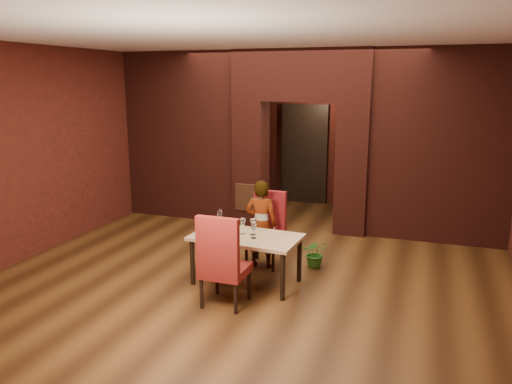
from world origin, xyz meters
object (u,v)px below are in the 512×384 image
wine_glass_a (243,226)px  person_seated (261,224)px  dining_table (246,259)px  water_bottle (220,220)px  chair_near (225,259)px  chair_far (265,230)px  wine_glass_b (253,227)px  wine_bucket (208,227)px  potted_plant (316,253)px  wine_glass_c (254,230)px

wine_glass_a → person_seated: bearing=84.3°
dining_table → water_bottle: bearing=168.5°
chair_near → water_bottle: (-0.41, 0.80, 0.24)m
dining_table → chair_far: (0.03, 0.70, 0.21)m
person_seated → chair_far: bearing=-121.6°
person_seated → wine_glass_b: size_ratio=6.02×
person_seated → wine_glass_a: size_ratio=6.10×
wine_bucket → wine_glass_b: bearing=17.5°
dining_table → potted_plant: 1.16m
wine_glass_a → wine_glass_c: 0.23m
person_seated → water_bottle: bearing=48.3°
person_seated → wine_bucket: person_seated is taller
chair_near → potted_plant: 1.77m
wine_bucket → water_bottle: water_bottle is taller
chair_far → water_bottle: bearing=-124.9°
person_seated → wine_glass_c: person_seated is taller
chair_far → wine_glass_a: 0.70m
dining_table → person_seated: size_ratio=1.10×
chair_far → potted_plant: 0.81m
water_bottle → wine_glass_a: bearing=-10.8°
wine_glass_b → water_bottle: size_ratio=0.73×
chair_near → person_seated: 1.32m
water_bottle → chair_near: bearing=-62.7°
wine_glass_b → wine_glass_c: (0.06, -0.14, 0.00)m
chair_near → wine_glass_b: 0.77m
wine_glass_a → potted_plant: 1.29m
wine_glass_a → wine_bucket: (-0.43, -0.16, 0.00)m
chair_near → wine_glass_b: size_ratio=5.37×
dining_table → person_seated: person_seated is taller
potted_plant → wine_glass_c: bearing=-123.3°
chair_near → chair_far: bearing=-91.2°
wine_glass_a → potted_plant: bearing=45.1°
chair_far → wine_glass_a: size_ratio=5.13×
potted_plant → chair_near: bearing=-116.3°
wine_bucket → water_bottle: 0.25m
chair_far → wine_glass_c: bearing=-79.5°
dining_table → chair_near: (-0.01, -0.68, 0.24)m
dining_table → wine_glass_b: (0.08, 0.06, 0.44)m
wine_glass_a → wine_bucket: 0.46m
chair_far → wine_glass_c: chair_far is taller
wine_glass_b → wine_glass_a: bearing=-174.1°
chair_far → wine_bucket: chair_far is taller
wine_glass_a → wine_bucket: bearing=-158.9°
person_seated → wine_glass_b: 0.59m
wine_glass_b → water_bottle: water_bottle is taller
chair_near → wine_bucket: bearing=-49.1°
chair_near → person_seated: person_seated is taller
chair_far → wine_glass_a: (-0.10, -0.65, 0.23)m
wine_glass_b → wine_glass_c: size_ratio=1.00×
dining_table → wine_glass_c: (0.13, -0.07, 0.44)m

